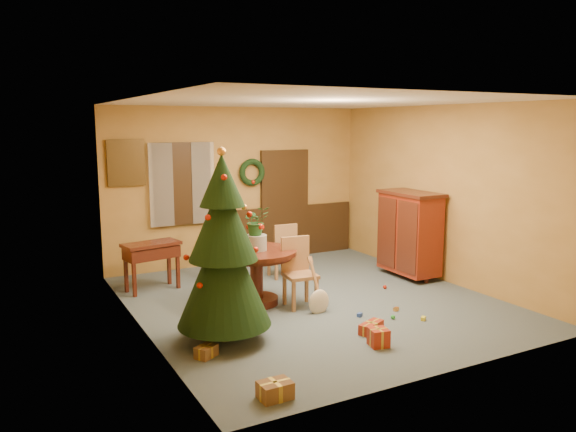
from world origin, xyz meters
TOP-DOWN VIEW (x-y plane):
  - room_envelope at (0.21, 2.70)m, footprint 5.50×5.50m
  - dining_table at (-0.78, 0.28)m, footprint 1.16×1.16m
  - urn at (-0.78, 0.28)m, footprint 0.30×0.30m
  - centerpiece_plant at (-0.78, 0.28)m, footprint 0.37×0.32m
  - chair_near at (-0.28, -0.05)m, footprint 0.47×0.47m
  - chair_far at (0.21, 1.35)m, footprint 0.44×0.44m
  - guitar at (-0.18, -0.48)m, footprint 0.42×0.54m
  - plant_stand at (-0.85, 1.76)m, footprint 0.32×0.32m
  - stand_plant at (-0.85, 1.76)m, footprint 0.25×0.23m
  - christmas_tree at (-1.71, -0.81)m, footprint 1.13×1.13m
  - writing_desk at (-1.94, 1.67)m, footprint 0.93×0.58m
  - sideboard at (2.15, 0.41)m, footprint 0.62×1.15m
  - gift_a at (-1.83, -2.40)m, footprint 0.32×0.23m
  - gift_b at (-0.18, -1.83)m, footprint 0.25×0.25m
  - gift_c at (-2.08, -1.18)m, footprint 0.30×0.27m
  - gift_d at (0.00, -1.44)m, footprint 0.41×0.29m
  - toy_a at (0.22, -0.88)m, footprint 0.09×0.08m
  - toy_b at (0.56, -1.18)m, footprint 0.06×0.06m
  - toy_c at (0.88, -1.41)m, footprint 0.09×0.09m
  - toy_d at (1.33, 0.00)m, footprint 0.06×0.06m
  - toy_e at (0.81, -0.93)m, footprint 0.09×0.08m

SIDE VIEW (x-z plane):
  - toy_a at x=0.22m, z-range 0.00..0.05m
  - toy_c at x=0.88m, z-range 0.00..0.05m
  - toy_e at x=0.81m, z-range 0.00..0.05m
  - toy_b at x=0.56m, z-range 0.00..0.06m
  - toy_d at x=1.33m, z-range 0.00..0.06m
  - gift_c at x=-2.08m, z-range 0.00..0.13m
  - gift_d at x=0.00m, z-range 0.00..0.13m
  - gift_a at x=-1.83m, z-range 0.00..0.17m
  - gift_b at x=-0.18m, z-range 0.00..0.21m
  - guitar at x=-0.18m, z-range 0.01..0.74m
  - chair_far at x=0.21m, z-range 0.03..0.98m
  - plant_stand at x=-0.85m, z-range 0.10..0.91m
  - chair_near at x=-0.28m, z-range 0.04..1.03m
  - dining_table at x=-0.78m, z-range 0.16..0.96m
  - writing_desk at x=-1.94m, z-range 0.19..0.96m
  - sideboard at x=2.15m, z-range 0.05..1.52m
  - urn at x=-0.78m, z-range 0.80..1.02m
  - stand_plant at x=-0.85m, z-range 0.81..1.20m
  - christmas_tree at x=-1.71m, z-range -0.06..2.27m
  - room_envelope at x=0.21m, z-range -1.63..3.87m
  - centerpiece_plant at x=-0.78m, z-range 1.02..1.43m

